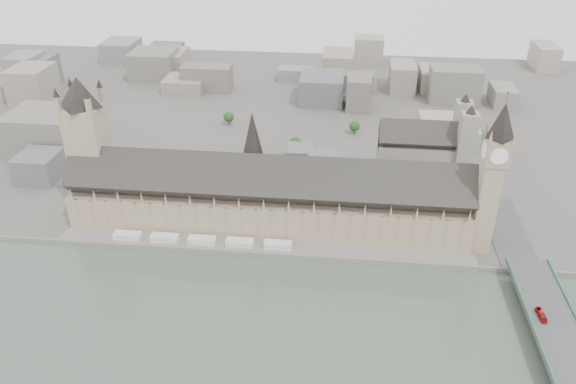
# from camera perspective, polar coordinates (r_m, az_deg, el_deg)

# --- Properties ---
(ground) EXTENTS (900.00, 900.00, 0.00)m
(ground) POSITION_cam_1_polar(r_m,az_deg,el_deg) (371.09, -2.42, -5.18)
(ground) COLOR #595651
(ground) RESTS_ON ground
(embankment_wall) EXTENTS (600.00, 1.50, 3.00)m
(embankment_wall) POSITION_cam_1_polar(r_m,az_deg,el_deg) (358.16, -2.78, -6.35)
(embankment_wall) COLOR slate
(embankment_wall) RESTS_ON ground
(river_terrace) EXTENTS (270.00, 15.00, 2.00)m
(river_terrace) POSITION_cam_1_polar(r_m,az_deg,el_deg) (364.46, -2.60, -5.72)
(river_terrace) COLOR slate
(river_terrace) RESTS_ON ground
(terrace_tents) EXTENTS (118.00, 7.00, 4.00)m
(terrace_tents) POSITION_cam_1_polar(r_m,az_deg,el_deg) (370.58, -8.75, -4.85)
(terrace_tents) COLOR white
(terrace_tents) RESTS_ON river_terrace
(palace_of_westminster) EXTENTS (265.00, 40.73, 55.44)m
(palace_of_westminster) POSITION_cam_1_polar(r_m,az_deg,el_deg) (375.29, -2.06, -0.63)
(palace_of_westminster) COLOR #9E856B
(palace_of_westminster) RESTS_ON ground
(elizabeth_tower) EXTENTS (17.00, 17.00, 107.50)m
(elizabeth_tower) POSITION_cam_1_polar(r_m,az_deg,el_deg) (356.47, 20.10, 2.18)
(elizabeth_tower) COLOR #9E856B
(elizabeth_tower) RESTS_ON ground
(victoria_tower) EXTENTS (30.00, 30.00, 100.00)m
(victoria_tower) POSITION_cam_1_polar(r_m,az_deg,el_deg) (400.42, -19.64, 4.83)
(victoria_tower) COLOR #9E856B
(victoria_tower) RESTS_ON ground
(central_tower) EXTENTS (13.00, 13.00, 48.00)m
(central_tower) POSITION_cam_1_polar(r_m,az_deg,el_deg) (365.92, -3.58, 4.72)
(central_tower) COLOR gray
(central_tower) RESTS_ON ground
(westminster_bridge) EXTENTS (25.00, 325.00, 10.25)m
(westminster_bridge) POSITION_cam_1_polar(r_m,az_deg,el_deg) (318.11, 26.24, -14.70)
(westminster_bridge) COLOR #474749
(westminster_bridge) RESTS_ON ground
(westminster_abbey) EXTENTS (68.00, 36.00, 64.00)m
(westminster_abbey) POSITION_cam_1_polar(r_m,az_deg,el_deg) (442.14, 13.75, 3.78)
(westminster_abbey) COLOR gray
(westminster_abbey) RESTS_ON ground
(city_skyline_inland) EXTENTS (720.00, 360.00, 38.00)m
(city_skyline_inland) POSITION_cam_1_polar(r_m,az_deg,el_deg) (580.89, 1.07, 10.27)
(city_skyline_inland) COLOR gray
(city_skyline_inland) RESTS_ON ground
(park_trees) EXTENTS (110.00, 30.00, 15.00)m
(park_trees) POSITION_cam_1_polar(r_m,az_deg,el_deg) (418.75, -2.62, 0.42)
(park_trees) COLOR #244E1C
(park_trees) RESTS_ON ground
(red_bus_north) EXTENTS (3.37, 10.96, 3.01)m
(red_bus_north) POSITION_cam_1_polar(r_m,az_deg,el_deg) (326.69, 24.33, -11.31)
(red_bus_north) COLOR #AD1613
(red_bus_north) RESTS_ON westminster_bridge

